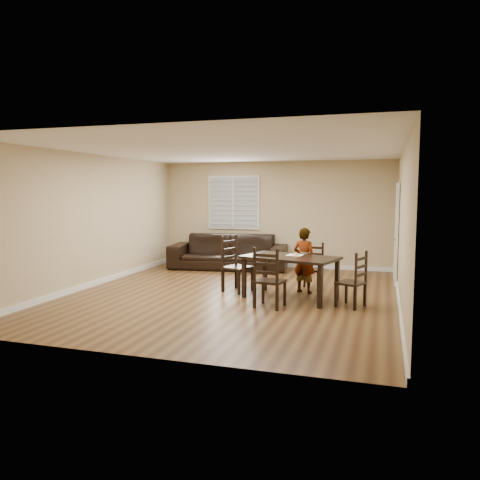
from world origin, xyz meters
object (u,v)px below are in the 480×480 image
at_px(dining_table, 290,261).
at_px(chair_left, 232,266).
at_px(sofa, 229,252).
at_px(child, 304,260).
at_px(donut, 296,254).
at_px(chair_right, 357,282).
at_px(chair_near, 313,268).
at_px(chair_far, 267,281).

distance_m(dining_table, chair_left, 1.28).
distance_m(chair_left, sofa, 2.63).
xyz_separation_m(child, donut, (-0.09, -0.40, 0.17)).
height_order(chair_left, donut, chair_left).
xyz_separation_m(chair_right, donut, (-1.13, 0.52, 0.37)).
distance_m(chair_near, chair_right, 1.65).
xyz_separation_m(chair_far, child, (0.38, 1.43, 0.16)).
height_order(chair_left, chair_right, chair_left).
bearing_deg(chair_near, chair_left, -149.76).
bearing_deg(chair_left, chair_far, -119.86).
distance_m(chair_right, child, 1.41).
distance_m(chair_left, donut, 1.34).
bearing_deg(child, chair_right, 157.11).
bearing_deg(donut, sofa, 129.77).
height_order(chair_left, child, child).
height_order(chair_right, child, child).
xyz_separation_m(dining_table, chair_near, (0.26, 1.01, -0.27)).
bearing_deg(child, donut, 96.11).
bearing_deg(dining_table, chair_near, 91.00).
relative_size(chair_left, child, 0.87).
distance_m(chair_near, donut, 0.94).
height_order(dining_table, chair_right, chair_right).
relative_size(child, sofa, 0.43).
distance_m(dining_table, chair_far, 0.91).
distance_m(chair_left, child, 1.41).
distance_m(child, donut, 0.45).
relative_size(chair_near, donut, 8.41).
distance_m(chair_near, sofa, 3.00).
bearing_deg(donut, dining_table, -111.86).
distance_m(chair_near, chair_left, 1.62).
bearing_deg(chair_right, sofa, -110.68).
xyz_separation_m(chair_near, chair_far, (-0.48, -1.86, 0.04)).
distance_m(chair_right, sofa, 4.60).
bearing_deg(sofa, dining_table, -60.49).
bearing_deg(chair_far, chair_near, -96.51).
relative_size(dining_table, chair_right, 1.94).
relative_size(dining_table, chair_far, 1.80).
height_order(chair_far, sofa, chair_far).
distance_m(child, sofa, 3.21).
relative_size(chair_left, donut, 9.86).
relative_size(dining_table, chair_near, 1.98).
bearing_deg(child, chair_near, -84.40).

